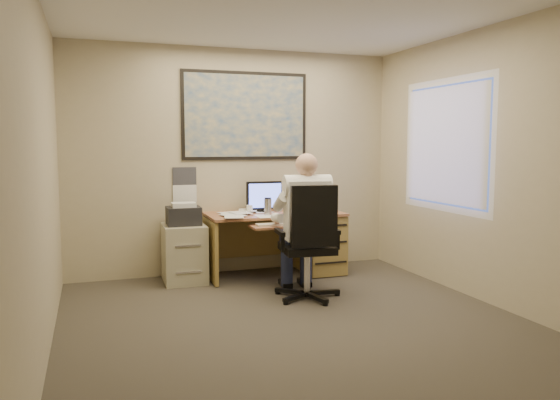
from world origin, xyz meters
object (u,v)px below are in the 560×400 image
object	(u,v)px
person	(306,226)
office_chair	(310,266)
desk	(300,237)
filing_cabinet	(184,248)

from	to	relation	value
person	office_chair	bearing A→B (deg)	-79.44
office_chair	person	size ratio (longest dim) A/B	0.80
desk	office_chair	distance (m)	1.15
desk	person	distance (m)	1.10
filing_cabinet	office_chair	size ratio (longest dim) A/B	0.77
desk	person	world-z (taller)	person
person	desk	bearing A→B (deg)	78.57
filing_cabinet	person	bearing A→B (deg)	-42.70
filing_cabinet	office_chair	bearing A→B (deg)	-44.78
desk	office_chair	world-z (taller)	office_chair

